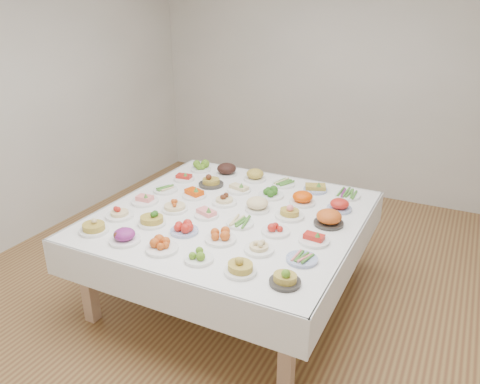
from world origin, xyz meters
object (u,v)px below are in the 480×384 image
at_px(dish_0, 93,225).
at_px(dish_18, 165,189).
at_px(display_table, 232,221).
at_px(dish_35, 347,194).

bearing_deg(dish_0, dish_18, 89.33).
bearing_deg(dish_18, display_table, -11.10).
xyz_separation_m(display_table, dish_0, (-0.75, -0.74, 0.13)).
height_order(dish_0, dish_18, dish_0).
distance_m(dish_0, dish_35, 2.11).
xyz_separation_m(display_table, dish_35, (0.74, 0.75, 0.10)).
xyz_separation_m(dish_0, dish_35, (1.49, 1.49, -0.03)).
relative_size(dish_0, dish_35, 0.98).
relative_size(dish_18, dish_35, 1.00).
height_order(display_table, dish_35, dish_35).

